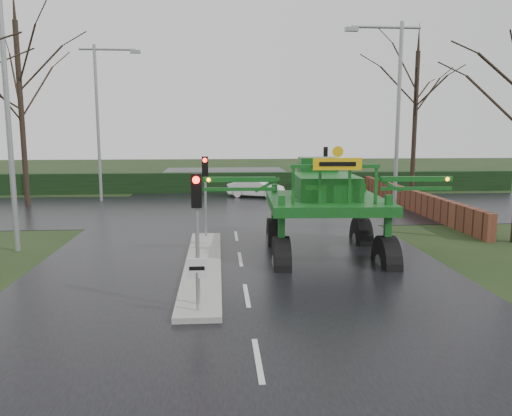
{
  "coord_description": "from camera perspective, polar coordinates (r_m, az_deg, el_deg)",
  "views": [
    {
      "loc": [
        -0.75,
        -13.39,
        4.56
      ],
      "look_at": [
        0.51,
        3.18,
        2.0
      ],
      "focal_mm": 35.0,
      "sensor_mm": 36.0,
      "label": 1
    }
  ],
  "objects": [
    {
      "name": "tree_left_far",
      "position": [
        33.62,
        -25.4,
        12.34
      ],
      "size": [
        7.7,
        7.7,
        13.26
      ],
      "color": "black",
      "rests_on": "ground"
    },
    {
      "name": "street_light_left_near",
      "position": [
        20.82,
        -25.86,
        11.84
      ],
      "size": [
        3.85,
        0.3,
        10.0
      ],
      "color": "gray",
      "rests_on": "ground"
    },
    {
      "name": "traffic_signal_near",
      "position": [
        12.55,
        -6.78,
        -0.34
      ],
      "size": [
        0.26,
        0.33,
        3.52
      ],
      "color": "gray",
      "rests_on": "ground"
    },
    {
      "name": "ground",
      "position": [
        14.17,
        -1.08,
        -10.02
      ],
      "size": [
        140.0,
        140.0,
        0.0
      ],
      "primitive_type": "plane",
      "color": "black",
      "rests_on": "ground"
    },
    {
      "name": "hedge_row",
      "position": [
        37.59,
        -3.17,
        2.93
      ],
      "size": [
        44.0,
        0.9,
        1.5
      ],
      "primitive_type": "cube",
      "color": "black",
      "rests_on": "ground"
    },
    {
      "name": "white_sedan",
      "position": [
        34.77,
        0.03,
        1.22
      ],
      "size": [
        4.13,
        2.72,
        1.29
      ],
      "primitive_type": "imported",
      "rotation": [
        0.0,
        0.0,
        1.19
      ],
      "color": "white",
      "rests_on": "ground"
    },
    {
      "name": "traffic_signal_far",
      "position": [
        34.24,
        7.93,
        5.38
      ],
      "size": [
        0.26,
        0.33,
        3.52
      ],
      "rotation": [
        0.0,
        0.0,
        3.14
      ],
      "color": "gray",
      "rests_on": "ground"
    },
    {
      "name": "tree_right_far",
      "position": [
        37.09,
        17.79,
        11.34
      ],
      "size": [
        7.0,
        7.0,
        12.05
      ],
      "color": "black",
      "rests_on": "ground"
    },
    {
      "name": "median_island",
      "position": [
        17.0,
        -6.07,
        -6.56
      ],
      "size": [
        1.2,
        10.0,
        0.16
      ],
      "primitive_type": "cube",
      "color": "gray",
      "rests_on": "ground"
    },
    {
      "name": "brick_wall",
      "position": [
        31.72,
        16.48,
        1.22
      ],
      "size": [
        0.4,
        20.0,
        1.2
      ],
      "primitive_type": "cube",
      "color": "#592D1E",
      "rests_on": "ground"
    },
    {
      "name": "road_main",
      "position": [
        23.84,
        -2.45,
        -2.27
      ],
      "size": [
        14.0,
        80.0,
        0.02
      ],
      "primitive_type": "cube",
      "color": "black",
      "rests_on": "ground"
    },
    {
      "name": "crop_sprayer",
      "position": [
        17.03,
        2.88,
        1.49
      ],
      "size": [
        9.11,
        5.85,
        5.09
      ],
      "rotation": [
        0.0,
        0.0,
        -0.04
      ],
      "color": "black",
      "rests_on": "ground"
    },
    {
      "name": "keep_left_sign",
      "position": [
        12.41,
        -6.75,
        -7.7
      ],
      "size": [
        0.5,
        0.07,
        1.35
      ],
      "color": "gray",
      "rests_on": "ground"
    },
    {
      "name": "street_light_left_far",
      "position": [
        34.24,
        -17.2,
        10.77
      ],
      "size": [
        3.85,
        0.3,
        10.0
      ],
      "color": "gray",
      "rests_on": "ground"
    },
    {
      "name": "traffic_signal_mid",
      "position": [
        20.98,
        -5.82,
        3.32
      ],
      "size": [
        0.26,
        0.33,
        3.52
      ],
      "color": "gray",
      "rests_on": "ground"
    },
    {
      "name": "street_light_right",
      "position": [
        26.96,
        15.36,
        11.49
      ],
      "size": [
        3.85,
        0.3,
        10.0
      ],
      "color": "gray",
      "rests_on": "ground"
    },
    {
      "name": "road_cross",
      "position": [
        29.75,
        -2.84,
        -0.06
      ],
      "size": [
        80.0,
        12.0,
        0.02
      ],
      "primitive_type": "cube",
      "color": "black",
      "rests_on": "ground"
    }
  ]
}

